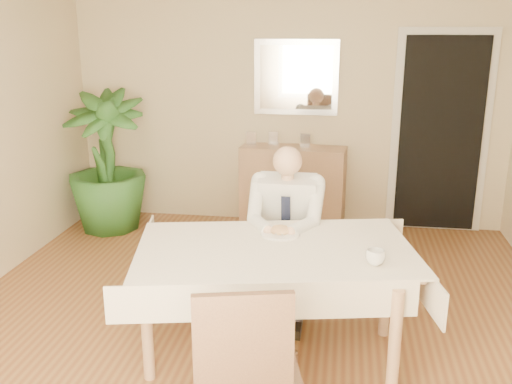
% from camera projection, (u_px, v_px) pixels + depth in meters
% --- Properties ---
extents(room, '(5.00, 5.02, 2.60)m').
position_uv_depth(room, '(247.00, 154.00, 3.55)').
color(room, brown).
rests_on(room, ground).
extents(window, '(1.34, 0.04, 1.44)m').
position_uv_depth(window, '(44.00, 346.00, 1.17)').
color(window, beige).
rests_on(window, room).
extents(doorway, '(0.96, 0.07, 2.10)m').
position_uv_depth(doorway, '(440.00, 135.00, 5.74)').
color(doorway, beige).
rests_on(doorway, ground).
extents(mirror, '(0.86, 0.04, 0.76)m').
position_uv_depth(mirror, '(296.00, 78.00, 5.81)').
color(mirror, silver).
rests_on(mirror, room).
extents(dining_table, '(1.92, 1.36, 0.75)m').
position_uv_depth(dining_table, '(275.00, 260.00, 3.54)').
color(dining_table, '#9A7453').
rests_on(dining_table, ground).
extents(chair_far, '(0.46, 0.46, 0.88)m').
position_uv_depth(chair_far, '(289.00, 236.00, 4.42)').
color(chair_far, '#442E1C').
rests_on(chair_far, ground).
extents(chair_near, '(0.55, 0.55, 0.96)m').
position_uv_depth(chair_near, '(248.00, 362.00, 2.70)').
color(chair_near, '#442E1C').
rests_on(chair_near, ground).
extents(seated_man, '(0.48, 0.72, 1.24)m').
position_uv_depth(seated_man, '(285.00, 225.00, 4.10)').
color(seated_man, white).
rests_on(seated_man, ground).
extents(plate, '(0.26, 0.26, 0.02)m').
position_uv_depth(plate, '(280.00, 233.00, 3.74)').
color(plate, white).
rests_on(plate, dining_table).
extents(food, '(0.14, 0.14, 0.06)m').
position_uv_depth(food, '(280.00, 230.00, 3.73)').
color(food, '#987147').
rests_on(food, dining_table).
extents(knife, '(0.01, 0.13, 0.01)m').
position_uv_depth(knife, '(285.00, 234.00, 3.67)').
color(knife, silver).
rests_on(knife, dining_table).
extents(fork, '(0.01, 0.13, 0.01)m').
position_uv_depth(fork, '(273.00, 234.00, 3.68)').
color(fork, silver).
rests_on(fork, dining_table).
extents(coffee_mug, '(0.14, 0.14, 0.09)m').
position_uv_depth(coffee_mug, '(375.00, 257.00, 3.26)').
color(coffee_mug, white).
rests_on(coffee_mug, dining_table).
extents(sideboard, '(1.11, 0.47, 0.86)m').
position_uv_depth(sideboard, '(293.00, 187.00, 5.98)').
color(sideboard, '#9A7453').
rests_on(sideboard, ground).
extents(photo_frame_left, '(0.10, 0.02, 0.14)m').
position_uv_depth(photo_frame_left, '(251.00, 138.00, 5.95)').
color(photo_frame_left, silver).
rests_on(photo_frame_left, sideboard).
extents(photo_frame_center, '(0.10, 0.02, 0.14)m').
position_uv_depth(photo_frame_center, '(273.00, 138.00, 5.94)').
color(photo_frame_center, silver).
rests_on(photo_frame_center, sideboard).
extents(photo_frame_right, '(0.10, 0.02, 0.14)m').
position_uv_depth(photo_frame_right, '(305.00, 140.00, 5.83)').
color(photo_frame_right, silver).
rests_on(photo_frame_right, sideboard).
extents(potted_palm, '(0.94, 0.94, 1.45)m').
position_uv_depth(potted_palm, '(106.00, 162.00, 5.83)').
color(potted_palm, '#24511D').
rests_on(potted_palm, ground).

